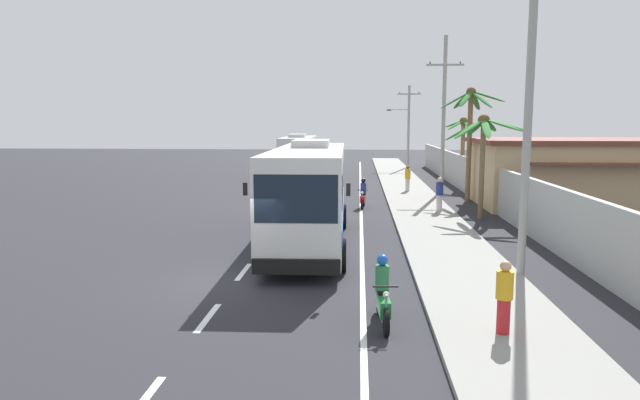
% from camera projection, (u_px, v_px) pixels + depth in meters
% --- Properties ---
extents(ground_plane, '(160.00, 160.00, 0.00)m').
position_uv_depth(ground_plane, '(238.00, 279.00, 16.72)').
color(ground_plane, '#28282D').
extents(sidewalk_kerb, '(3.20, 90.00, 0.14)m').
position_uv_depth(sidewalk_kerb, '(429.00, 221.00, 26.13)').
color(sidewalk_kerb, gray).
rests_on(sidewalk_kerb, ground).
extents(lane_markings, '(3.83, 71.00, 0.01)m').
position_uv_depth(lane_markings, '(337.00, 207.00, 30.79)').
color(lane_markings, white).
rests_on(lane_markings, ground).
extents(boundary_wall, '(0.24, 60.00, 2.34)m').
position_uv_depth(boundary_wall, '(493.00, 188.00, 29.68)').
color(boundary_wall, '#B2B2AD').
rests_on(boundary_wall, ground).
extents(coach_bus_foreground, '(3.12, 11.44, 3.91)m').
position_uv_depth(coach_bus_foreground, '(309.00, 191.00, 21.29)').
color(coach_bus_foreground, silver).
rests_on(coach_bus_foreground, ground).
extents(coach_bus_far_lane, '(3.01, 10.60, 3.62)m').
position_uv_depth(coach_bus_far_lane, '(299.00, 154.00, 49.16)').
color(coach_bus_far_lane, white).
rests_on(coach_bus_far_lane, ground).
extents(motorcycle_beside_bus, '(0.56, 1.96, 1.60)m').
position_uv_depth(motorcycle_beside_bus, '(383.00, 296.00, 12.93)').
color(motorcycle_beside_bus, black).
rests_on(motorcycle_beside_bus, ground).
extents(motorcycle_trailing, '(0.56, 1.96, 1.60)m').
position_uv_depth(motorcycle_trailing, '(363.00, 196.00, 30.56)').
color(motorcycle_trailing, black).
rests_on(motorcycle_trailing, ground).
extents(pedestrian_near_kerb, '(0.36, 0.36, 1.59)m').
position_uv_depth(pedestrian_near_kerb, '(504.00, 296.00, 11.95)').
color(pedestrian_near_kerb, red).
rests_on(pedestrian_near_kerb, sidewalk_kerb).
extents(pedestrian_midwalk, '(0.36, 0.36, 1.67)m').
position_uv_depth(pedestrian_midwalk, '(408.00, 178.00, 36.84)').
color(pedestrian_midwalk, beige).
rests_on(pedestrian_midwalk, sidewalk_kerb).
extents(pedestrian_far_walk, '(0.36, 0.36, 1.73)m').
position_uv_depth(pedestrian_far_walk, '(440.00, 193.00, 28.42)').
color(pedestrian_far_walk, beige).
rests_on(pedestrian_far_walk, sidewalk_kerb).
extents(utility_pole_nearest, '(2.37, 0.24, 10.37)m').
position_uv_depth(utility_pole_nearest, '(529.00, 94.00, 16.13)').
color(utility_pole_nearest, '#9E9E99').
rests_on(utility_pole_nearest, ground).
extents(utility_pole_mid, '(2.34, 0.24, 9.99)m').
position_uv_depth(utility_pole_mid, '(444.00, 113.00, 35.84)').
color(utility_pole_mid, '#9E9E99').
rests_on(utility_pole_mid, ground).
extents(utility_pole_far, '(3.33, 0.24, 8.16)m').
position_uv_depth(utility_pole_far, '(408.00, 124.00, 55.70)').
color(utility_pole_far, '#9E9E99').
rests_on(utility_pole_far, ground).
extents(palm_nearest, '(3.70, 3.38, 6.60)m').
position_uv_depth(palm_nearest, '(470.00, 119.00, 32.42)').
color(palm_nearest, brown).
rests_on(palm_nearest, ground).
extents(palm_second, '(2.73, 2.79, 4.96)m').
position_uv_depth(palm_second, '(463.00, 137.00, 39.57)').
color(palm_second, brown).
rests_on(palm_second, ground).
extents(palm_third, '(3.81, 3.91, 4.98)m').
position_uv_depth(palm_third, '(484.00, 137.00, 26.61)').
color(palm_third, brown).
rests_on(palm_third, ground).
extents(roadside_building, '(11.14, 7.59, 3.70)m').
position_uv_depth(roadside_building, '(578.00, 173.00, 30.98)').
color(roadside_building, tan).
rests_on(roadside_building, ground).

